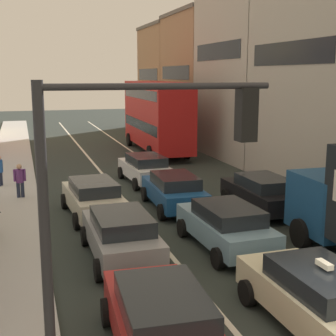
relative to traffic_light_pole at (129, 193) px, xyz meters
name	(u,v)px	position (x,y,z in m)	size (l,w,h in m)	color
sidewalk_left	(10,175)	(-2.25, 20.42, -3.75)	(2.60, 64.00, 0.14)	#B7B7B7
lane_stripe_left	(100,171)	(2.75, 20.42, -3.81)	(0.16, 60.00, 0.01)	silver
lane_stripe_right	(156,168)	(6.15, 20.42, -3.81)	(0.16, 60.00, 0.01)	silver
building_row_right	(270,69)	(14.35, 21.67, 2.09)	(7.20, 43.90, 13.09)	#9E7556
traffic_light_pole	(129,193)	(0.00, 0.00, 0.00)	(3.58, 0.38, 5.50)	#2D2D33
taxi_centre_lane_front	(318,296)	(4.51, 1.47, -3.02)	(2.11, 4.32, 1.66)	beige
sedan_left_lane_front	(162,321)	(0.93, 1.45, -3.02)	(2.26, 4.40, 1.49)	#A51E1E
sedan_centre_lane_second	(226,225)	(4.63, 6.67, -3.02)	(2.16, 4.35, 1.49)	#759EB7
wagon_left_lane_second	(121,234)	(1.22, 6.81, -3.02)	(2.06, 4.30, 1.49)	gray
hatchback_centre_lane_third	(174,190)	(4.47, 11.62, -3.02)	(2.16, 4.35, 1.49)	#194C8C
sedan_left_lane_third	(93,197)	(1.06, 11.51, -3.02)	(2.28, 4.40, 1.49)	beige
coupe_centre_lane_fourth	(145,168)	(4.52, 16.62, -3.02)	(2.23, 4.38, 1.49)	silver
sedan_right_lane_behind_truck	(262,192)	(7.81, 10.19, -3.02)	(2.07, 4.31, 1.49)	black
bus_mid_queue_primary	(156,113)	(7.78, 26.00, -0.99)	(2.95, 10.55, 5.06)	#B21919
pedestrian_near_kerb	(20,180)	(-1.70, 14.96, -2.87)	(0.54, 0.34, 1.66)	#262D47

